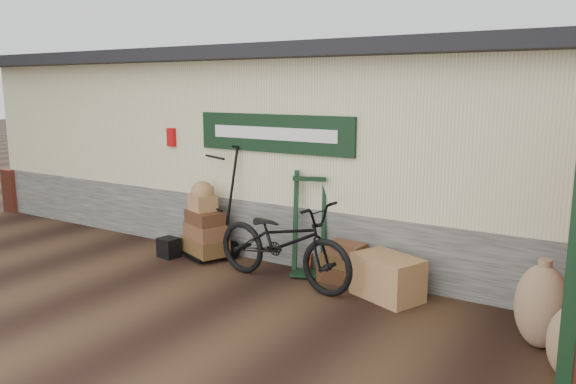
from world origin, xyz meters
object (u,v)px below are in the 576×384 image
object	(u,v)px
porter_trolley	(216,200)
suitcase_stack	(344,262)
black_trunk	(169,247)
bicycle	(283,237)
green_barrow	(309,224)
wicker_hamper	(388,277)

from	to	relation	value
porter_trolley	suitcase_stack	distance (m)	2.30
black_trunk	bicycle	xyz separation A→B (m)	(2.15, -0.05, 0.49)
green_barrow	wicker_hamper	bearing A→B (deg)	-33.83
bicycle	porter_trolley	bearing A→B (deg)	78.14
suitcase_stack	wicker_hamper	size ratio (longest dim) A/B	0.76
black_trunk	suitcase_stack	bearing A→B (deg)	8.86
porter_trolley	suitcase_stack	size ratio (longest dim) A/B	2.83
suitcase_stack	bicycle	xyz separation A→B (m)	(-0.66, -0.49, 0.36)
suitcase_stack	bicycle	distance (m)	0.90
black_trunk	porter_trolley	bearing A→B (deg)	36.83
green_barrow	suitcase_stack	distance (m)	0.73
suitcase_stack	black_trunk	size ratio (longest dim) A/B	2.07
suitcase_stack	bicycle	size ratio (longest dim) A/B	0.29
black_trunk	bicycle	world-z (taller)	bicycle
porter_trolley	black_trunk	bearing A→B (deg)	-121.33
green_barrow	suitcase_stack	xyz separation A→B (m)	(0.58, -0.05, -0.45)
suitcase_stack	bicycle	bearing A→B (deg)	-143.76
wicker_hamper	black_trunk	bearing A→B (deg)	-176.71
green_barrow	black_trunk	bearing A→B (deg)	171.00
suitcase_stack	black_trunk	world-z (taller)	suitcase_stack
wicker_hamper	black_trunk	size ratio (longest dim) A/B	2.72
suitcase_stack	wicker_hamper	bearing A→B (deg)	-17.83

